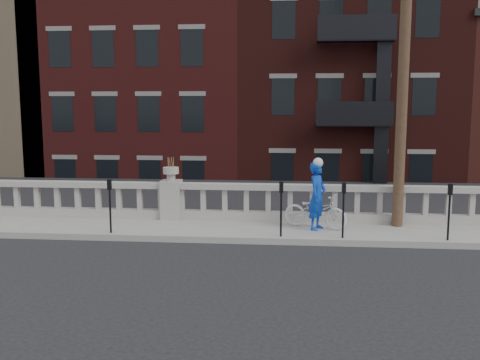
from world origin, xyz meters
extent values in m
plane|color=black|center=(0.00, 0.00, 0.00)|extent=(120.00, 120.00, 0.00)
cube|color=gray|center=(0.00, 3.00, 0.07)|extent=(32.00, 2.20, 0.15)
cube|color=gray|center=(0.00, 3.95, 0.28)|extent=(28.00, 0.34, 0.25)
cube|color=gray|center=(0.00, 3.95, 1.10)|extent=(28.00, 0.34, 0.16)
cube|color=gray|center=(0.00, 3.95, 0.70)|extent=(0.55, 0.55, 1.10)
cylinder|color=gray|center=(0.00, 3.95, 1.35)|extent=(0.24, 0.24, 0.20)
cylinder|color=gray|center=(0.00, 3.95, 1.53)|extent=(0.44, 0.44, 0.18)
cube|color=#605E59|center=(0.00, 4.30, -2.42)|extent=(36.00, 0.50, 5.15)
cube|color=black|center=(0.00, 25.95, -5.25)|extent=(80.00, 44.00, 0.50)
cube|color=#595651|center=(-2.00, 8.45, -3.00)|extent=(16.00, 7.00, 4.00)
cube|color=#4D1716|center=(-4.00, 19.95, 2.00)|extent=(10.00, 14.00, 14.00)
cube|color=black|center=(-4.00, 19.95, 9.15)|extent=(10.30, 14.30, 0.30)
cube|color=#36110E|center=(6.00, 19.95, 2.75)|extent=(10.00, 14.00, 15.50)
cylinder|color=#422D1E|center=(6.20, 3.60, 5.15)|extent=(0.28, 0.28, 10.00)
cylinder|color=black|center=(-1.17, 2.15, 0.70)|extent=(0.05, 0.05, 1.10)
cube|color=black|center=(-1.17, 2.15, 1.38)|extent=(0.10, 0.08, 0.26)
cube|color=black|center=(-1.17, 2.10, 1.42)|extent=(0.06, 0.01, 0.08)
cylinder|color=black|center=(3.12, 2.15, 0.70)|extent=(0.05, 0.05, 1.10)
cube|color=black|center=(3.12, 2.15, 1.38)|extent=(0.10, 0.08, 0.26)
cube|color=black|center=(3.12, 2.10, 1.42)|extent=(0.06, 0.01, 0.08)
cylinder|color=black|center=(4.62, 2.15, 0.70)|extent=(0.05, 0.05, 1.10)
cube|color=black|center=(4.62, 2.15, 1.38)|extent=(0.10, 0.08, 0.26)
cube|color=black|center=(4.62, 2.10, 1.42)|extent=(0.06, 0.01, 0.08)
cylinder|color=black|center=(7.10, 2.15, 0.70)|extent=(0.05, 0.05, 1.10)
cube|color=black|center=(7.10, 2.15, 1.38)|extent=(0.10, 0.08, 0.26)
cube|color=black|center=(7.10, 2.10, 1.42)|extent=(0.06, 0.01, 0.08)
imported|color=silver|center=(4.01, 3.18, 0.60)|extent=(1.81, 1.22, 0.90)
imported|color=#0C3AB5|center=(4.04, 3.01, 1.03)|extent=(0.65, 0.76, 1.76)
camera|label=1|loc=(3.30, -10.69, 3.36)|focal=40.00mm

